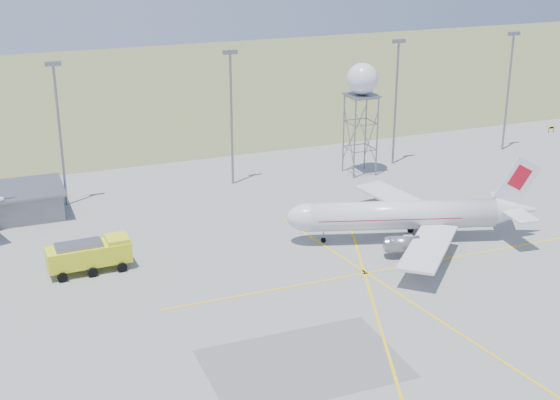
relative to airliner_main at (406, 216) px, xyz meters
name	(u,v)px	position (x,y,z in m)	size (l,w,h in m)	color
grass_strip	(176,85)	(-3.48, 103.07, -3.32)	(400.00, 120.00, 0.03)	#5F6A3A
mast_a	(59,123)	(-38.48, 29.07, 8.73)	(2.20, 0.50, 20.50)	slate
mast_b	(231,107)	(-13.48, 29.07, 8.73)	(2.20, 0.50, 20.50)	slate
mast_c	(396,92)	(14.52, 29.07, 8.73)	(2.20, 0.50, 20.50)	slate
mast_d	(509,82)	(36.52, 29.07, 8.73)	(2.20, 0.50, 20.50)	slate
taxi_sign_near	(551,128)	(52.12, 35.07, -2.45)	(1.60, 0.17, 1.20)	black
airliner_main	(406,216)	(0.00, 0.00, 0.00)	(31.41, 29.71, 10.90)	silver
radar_tower	(361,113)	(6.88, 26.42, 6.61)	(4.90, 4.90, 17.72)	slate
fire_truck	(91,256)	(-38.55, 5.47, -1.51)	(9.61, 4.05, 3.81)	yellow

